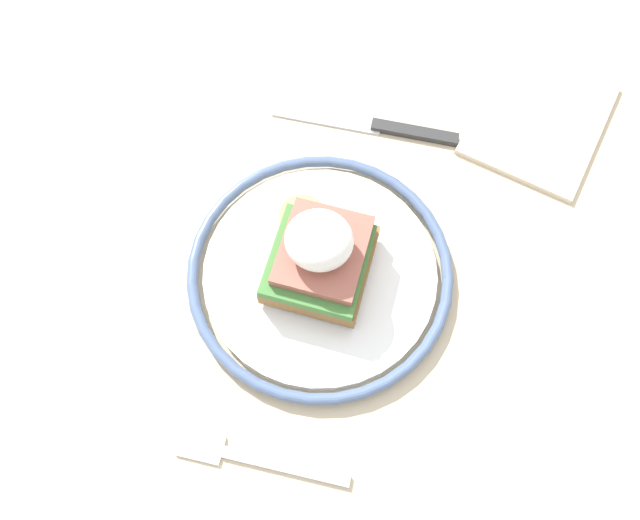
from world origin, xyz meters
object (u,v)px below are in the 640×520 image
(sandwich, at_px, (320,255))
(knife, at_px, (380,126))
(napkin, at_px, (539,119))
(plate, at_px, (320,272))
(fork, at_px, (253,459))

(sandwich, bearing_deg, knife, -5.11)
(sandwich, height_order, napkin, sandwich)
(plate, height_order, napkin, plate)
(knife, bearing_deg, napkin, -71.20)
(plate, relative_size, sandwich, 2.10)
(plate, distance_m, knife, 0.17)
(napkin, bearing_deg, knife, 108.80)
(knife, xyz_separation_m, napkin, (0.05, -0.15, 0.00))
(fork, xyz_separation_m, knife, (0.33, -0.02, 0.00))
(sandwich, bearing_deg, plate, -137.87)
(plate, xyz_separation_m, fork, (-0.16, 0.01, -0.01))
(sandwich, xyz_separation_m, knife, (0.17, -0.01, -0.04))
(plate, relative_size, fork, 1.67)
(fork, height_order, napkin, napkin)
(sandwich, xyz_separation_m, fork, (-0.17, 0.01, -0.04))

